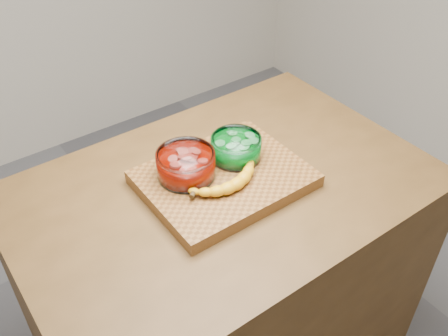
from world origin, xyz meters
TOP-DOWN VIEW (x-y plane):
  - counter at (0.00, 0.00)m, footprint 1.20×0.80m
  - cutting_board at (0.00, 0.00)m, footprint 0.45×0.35m
  - bowl_red at (-0.09, 0.06)m, footprint 0.16×0.16m
  - bowl_green at (0.07, 0.04)m, footprint 0.15×0.15m
  - banana at (-0.02, -0.04)m, footprint 0.27×0.13m

SIDE VIEW (x-z plane):
  - counter at x=0.00m, z-range 0.00..0.90m
  - cutting_board at x=0.00m, z-range 0.90..0.94m
  - banana at x=-0.02m, z-range 0.94..0.98m
  - bowl_green at x=0.07m, z-range 0.94..1.01m
  - bowl_red at x=-0.09m, z-range 0.94..1.02m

